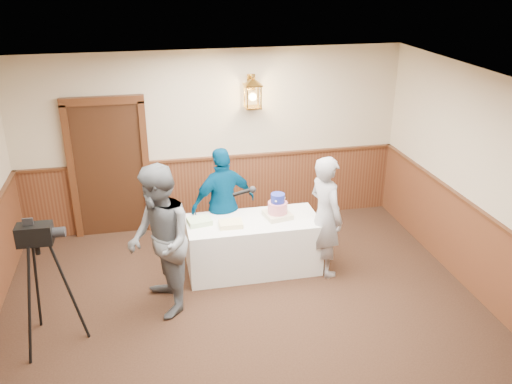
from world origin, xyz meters
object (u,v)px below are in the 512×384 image
sheet_cake_green (199,221)px  interviewer (160,242)px  display_table (253,245)px  tv_camera_rig (45,292)px  baker (325,216)px  assistant_p (224,204)px  tiered_cake (278,208)px  sheet_cake_yellow (231,224)px

sheet_cake_green → interviewer: bearing=-125.8°
display_table → tv_camera_rig: bearing=-157.0°
baker → assistant_p: bearing=42.4°
sheet_cake_green → assistant_p: 0.57m
interviewer → tv_camera_rig: bearing=-83.8°
sheet_cake_green → baker: bearing=-10.9°
tiered_cake → assistant_p: (-0.68, 0.43, -0.06)m
sheet_cake_green → tv_camera_rig: tv_camera_rig is taller
sheet_cake_green → tiered_cake: bearing=-1.1°
tiered_cake → interviewer: size_ratio=0.21×
sheet_cake_green → baker: baker is taller
display_table → tiered_cake: size_ratio=4.60×
tiered_cake → interviewer: (-1.62, -0.74, 0.06)m
sheet_cake_green → assistant_p: (0.39, 0.41, 0.04)m
tv_camera_rig → sheet_cake_green: bearing=33.0°
sheet_cake_yellow → sheet_cake_green: bearing=158.7°
display_table → sheet_cake_green: size_ratio=5.92×
tiered_cake → display_table: bearing=-175.6°
assistant_p → baker: bearing=132.8°
display_table → assistant_p: size_ratio=1.09×
interviewer → tiered_cake: bearing=104.8°
tiered_cake → assistant_p: size_ratio=0.24×
sheet_cake_green → tv_camera_rig: 2.15m
sheet_cake_green → display_table: bearing=-3.8°
baker → tiered_cake: bearing=45.5°
assistant_p → tv_camera_rig: size_ratio=1.12×
display_table → tv_camera_rig: 2.78m
display_table → tiered_cake: bearing=4.4°
baker → sheet_cake_yellow: bearing=65.0°
tiered_cake → baker: 0.66m
assistant_p → tv_camera_rig: (-2.21, -1.54, -0.16)m
tiered_cake → tv_camera_rig: bearing=-159.0°
assistant_p → sheet_cake_green: bearing=29.3°
baker → sheet_cake_green: bearing=61.6°
sheet_cake_yellow → sheet_cake_green: size_ratio=1.01×
display_table → interviewer: bearing=-150.6°
sheet_cake_green → interviewer: (-0.55, -0.76, 0.16)m
sheet_cake_green → baker: 1.69m
display_table → tv_camera_rig: size_ratio=1.22×
interviewer → assistant_p: bearing=131.5°
interviewer → baker: interviewer is taller
baker → tv_camera_rig: baker is taller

